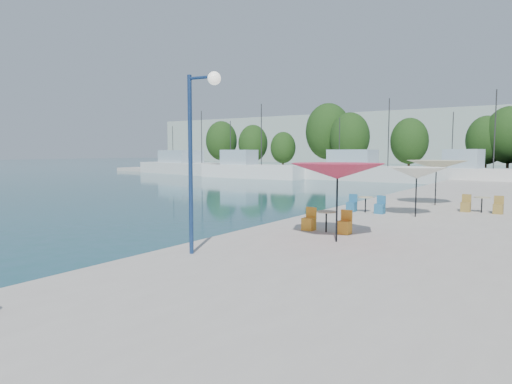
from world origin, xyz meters
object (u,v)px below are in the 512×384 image
Objects in this scene: trawler_04 at (477,175)px; umbrella_white at (417,173)px; trawler_02 at (250,170)px; street_lamp at (200,130)px; trawler_01 at (191,167)px; trawler_03 at (369,172)px; umbrella_cream at (436,165)px; umbrella_pink at (337,171)px.

umbrella_white is (1.92, -31.75, 1.49)m from trawler_04.
street_lamp is at bearing -56.45° from trawler_02.
street_lamp is (-3.02, -11.09, 1.53)m from umbrella_white.
street_lamp is at bearing -36.19° from trawler_01.
umbrella_cream is at bearing -61.65° from trawler_03.
trawler_03 is 36.30m from umbrella_white.
street_lamp is (-1.10, -42.84, 3.01)m from trawler_04.
umbrella_cream is at bearing 73.15° from street_lamp.
trawler_02 reaches higher than umbrella_white.
street_lamp is (-2.71, -16.34, 1.30)m from umbrella_cream.
trawler_01 is 59.79m from umbrella_pink.
trawler_04 is at bearing 93.47° from umbrella_cream.
umbrella_white is (0.61, 7.24, -0.32)m from umbrella_pink.
trawler_02 is 47.42m from umbrella_pink.
trawler_02 is at bearing -166.15° from trawler_03.
umbrella_pink is at bearing -51.47° from trawler_02.
trawler_01 is at bearing 142.16° from umbrella_white.
umbrella_pink is 4.70m from street_lamp.
street_lamp is at bearing -99.41° from umbrella_cream.
trawler_04 reaches higher than umbrella_white.
trawler_02 reaches higher than umbrella_cream.
trawler_02 is 1.19× the size of trawler_04.
trawler_01 is at bearing 124.68° from street_lamp.
umbrella_pink is at bearing -31.99° from trawler_01.
trawler_01 is 7.12× the size of umbrella_cream.
trawler_03 and trawler_04 have the same top height.
trawler_04 reaches higher than street_lamp.
trawler_02 and trawler_04 have the same top height.
trawler_01 is 1.86× the size of trawler_04.
trawler_02 is 4.76× the size of umbrella_pink.
trawler_01 reaches higher than street_lamp.
street_lamp reaches higher than umbrella_cream.
umbrella_white is 11.59m from street_lamp.
trawler_01 is 60.91m from street_lamp.
umbrella_pink is (43.21, -41.28, 1.81)m from trawler_01.
trawler_02 is 38.57m from umbrella_cream.
umbrella_pink is 1.21× the size of umbrella_white.
trawler_04 is 3.84× the size of umbrella_cream.
trawler_01 is at bearing -172.67° from trawler_04.
trawler_03 is at bearing -177.13° from trawler_04.
trawler_03 reaches higher than umbrella_pink.
umbrella_pink is 7.27m from umbrella_white.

